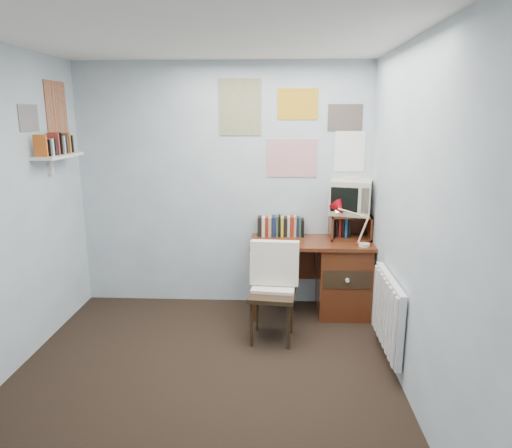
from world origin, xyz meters
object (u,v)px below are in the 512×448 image
Objects in this scene: tv_riser at (350,226)px; crt_tv at (351,195)px; desk_chair at (272,295)px; radiator at (388,313)px; desk_lamp at (365,227)px; desk at (337,275)px; wall_shelf at (58,156)px.

crt_tv is (0.00, 0.02, 0.31)m from tv_riser.
radiator is (0.94, -0.32, -0.01)m from desk_chair.
crt_tv reaches higher than desk_chair.
desk_lamp reaches higher than tv_riser.
tv_riser is (0.12, 0.11, 0.48)m from desk.
desk_chair is (-0.65, -0.61, 0.02)m from desk.
wall_shelf is (-2.57, -0.38, 1.21)m from desk.
wall_shelf is (-2.86, 0.55, 1.20)m from radiator.
crt_tv is (0.77, 0.74, 0.77)m from desk_chair.
desk is 1.41× the size of desk_chair.
crt_tv is at bearing 85.20° from tv_riser.
desk_lamp is 0.47× the size of radiator.
desk_chair is 1.38× the size of wall_shelf.
radiator is (0.17, -1.06, -0.78)m from crt_tv.
tv_riser is at bearing 99.28° from radiator.
crt_tv is at bearing 87.74° from desk_lamp.
desk_chair is at bearing -136.71° from tv_riser.
crt_tv is (-0.10, 0.31, 0.25)m from desk_lamp.
radiator is at bearing -66.69° from crt_tv.
crt_tv is 2.77m from wall_shelf.
wall_shelf reaches higher than radiator.
crt_tv reaches higher than radiator.
desk is 2.87m from wall_shelf.
desk_lamp reaches higher than desk_chair.
desk_lamp reaches higher than radiator.
desk_lamp is 0.94× the size of tv_riser.
crt_tv is at bearing 47.32° from desk.
tv_riser is 2.83m from wall_shelf.
desk_chair is 2.28× the size of desk_lamp.
desk is 3.05× the size of crt_tv.
tv_riser is 1.02× the size of crt_tv.
desk is at bearing 49.89° from desk_chair.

